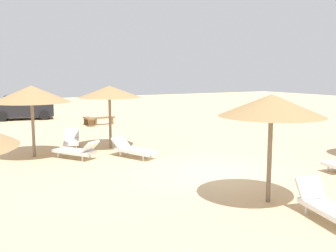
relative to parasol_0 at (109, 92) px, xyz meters
name	(u,v)px	position (x,y,z in m)	size (l,w,h in m)	color
ground_plane	(213,173)	(1.39, -5.69, -2.46)	(80.00, 80.00, 0.00)	#D1B284
parasol_0	(109,92)	(0.00, 0.00, 0.00)	(2.73, 2.73, 2.72)	#75604C
parasol_1	(31,94)	(-3.26, -0.20, 0.01)	(3.00, 3.00, 2.79)	#75604C
parasol_2	(271,106)	(0.96, -8.68, 0.02)	(2.66, 2.66, 2.76)	#75604C
lounger_0	(133,149)	(0.07, -2.23, -2.14)	(1.32, 1.99, 0.73)	white
lounger_1	(77,151)	(-1.92, -1.42, -2.13)	(1.56, 1.92, 0.76)	white
lounger_2	(328,206)	(1.23, -10.27, -2.13)	(1.08, 1.95, 0.80)	white
lounger_6	(72,140)	(-1.45, 1.02, -2.14)	(1.18, 2.00, 0.71)	white
bench_0	(89,120)	(1.36, 7.31, -2.11)	(0.48, 1.52, 0.49)	brown
bench_1	(103,119)	(2.30, 7.27, -2.11)	(1.51, 0.45, 0.49)	brown
parked_car	(23,108)	(-1.69, 12.68, -1.63)	(4.24, 2.54, 1.72)	black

